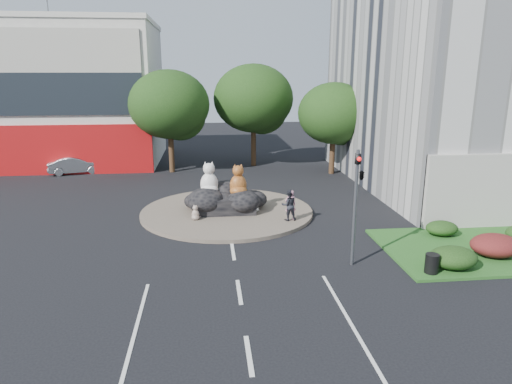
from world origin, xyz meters
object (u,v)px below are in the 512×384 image
kitten_white (255,206)px  pedestrian_pink (290,205)px  cat_white (209,178)px  litter_bin (432,264)px  kitten_calico (195,212)px  pedestrian_dark (289,205)px  parked_car (76,165)px  cat_tabby (238,180)px

kitten_white → pedestrian_pink: (1.74, -1.71, 0.49)m
cat_white → litter_bin: 13.14m
kitten_calico → litter_bin: (9.67, -7.76, -0.10)m
kitten_white → pedestrian_dark: bearing=-75.8°
cat_white → kitten_calico: 2.47m
kitten_calico → pedestrian_pink: bearing=25.5°
pedestrian_pink → pedestrian_dark: size_ratio=0.99×
parked_car → pedestrian_dark: bearing=-147.6°
pedestrian_dark → pedestrian_pink: bearing=-170.4°
cat_tabby → kitten_calico: size_ratio=2.23×
pedestrian_dark → litter_bin: pedestrian_dark is taller
cat_white → parked_car: 16.17m
cat_tabby → kitten_white: size_ratio=2.59×
litter_bin → kitten_white: bearing=125.3°
litter_bin → parked_car: bearing=132.3°
cat_white → parked_car: bearing=130.6°
parked_car → litter_bin: size_ratio=5.34×
kitten_calico → pedestrian_pink: 5.20m
pedestrian_pink → litter_bin: size_ratio=2.12×
cat_white → pedestrian_dark: (4.26, -2.46, -1.03)m
kitten_calico → parked_car: 17.03m
cat_white → kitten_calico: size_ratio=2.35×
kitten_white → pedestrian_pink: size_ratio=0.43×
kitten_white → litter_bin: (6.26, -8.85, -0.04)m
cat_tabby → pedestrian_pink: (2.69, -2.06, -0.99)m
litter_bin → cat_tabby: bearing=128.1°
cat_tabby → parked_car: (-12.41, 12.38, -1.33)m
cat_white → parked_car: (-10.75, 12.00, -1.38)m
cat_white → pedestrian_pink: cat_white is taller
pedestrian_dark → cat_tabby: bearing=-43.4°
pedestrian_dark → parked_car: (-15.00, 14.46, -0.35)m
cat_white → pedestrian_pink: size_ratio=1.17×
kitten_calico → parked_car: size_ratio=0.20×
kitten_white → litter_bin: bearing=-83.9°
cat_tabby → kitten_calico: 3.18m
cat_white → pedestrian_pink: 5.09m
kitten_white → pedestrian_pink: 2.49m
cat_tabby → kitten_calico: cat_tabby is taller
cat_tabby → litter_bin: cat_tabby is taller
pedestrian_pink → cat_tabby: bearing=-46.6°
pedestrian_dark → litter_bin: 8.50m
pedestrian_pink → parked_car: pedestrian_pink is taller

